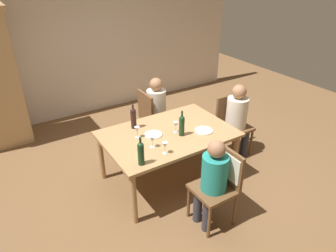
{
  "coord_description": "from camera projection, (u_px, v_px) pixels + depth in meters",
  "views": [
    {
      "loc": [
        -1.86,
        -2.94,
        2.73
      ],
      "look_at": [
        0.0,
        0.0,
        0.84
      ],
      "focal_mm": 32.84,
      "sensor_mm": 36.0,
      "label": 1
    }
  ],
  "objects": [
    {
      "name": "person_man_bearded",
      "position": [
        212.0,
        178.0,
        3.34
      ],
      "size": [
        0.33,
        0.29,
        1.09
      ],
      "rotation": [
        0.0,
        0.0,
        1.57
      ],
      "color": "#33333D",
      "rests_on": "ground_plane"
    },
    {
      "name": "wine_bottle_dark_red",
      "position": [
        182.0,
        125.0,
        3.89
      ],
      "size": [
        0.07,
        0.07,
        0.34
      ],
      "color": "#19381E",
      "rests_on": "dining_table"
    },
    {
      "name": "chair_near",
      "position": [
        222.0,
        176.0,
        3.44
      ],
      "size": [
        0.46,
        0.44,
        0.92
      ],
      "rotation": [
        0.0,
        0.0,
        1.57
      ],
      "color": "brown",
      "rests_on": "ground_plane"
    },
    {
      "name": "rear_room_partition",
      "position": [
        89.0,
        43.0,
        5.77
      ],
      "size": [
        6.4,
        0.12,
        2.7
      ],
      "primitive_type": "cube",
      "color": "beige",
      "rests_on": "ground_plane"
    },
    {
      "name": "wine_glass_centre",
      "position": [
        165.0,
        146.0,
        3.53
      ],
      "size": [
        0.07,
        0.07,
        0.15
      ],
      "color": "silver",
      "rests_on": "dining_table"
    },
    {
      "name": "ground_plane",
      "position": [
        168.0,
        178.0,
        4.36
      ],
      "size": [
        10.0,
        10.0,
        0.0
      ],
      "primitive_type": "plane",
      "color": "brown"
    },
    {
      "name": "dinner_plate_host",
      "position": [
        153.0,
        135.0,
        3.95
      ],
      "size": [
        0.23,
        0.23,
        0.01
      ],
      "primitive_type": "cylinder",
      "color": "silver",
      "rests_on": "dining_table"
    },
    {
      "name": "chair_far_right",
      "position": [
        152.0,
        114.0,
        4.94
      ],
      "size": [
        0.44,
        0.44,
        0.92
      ],
      "rotation": [
        0.0,
        0.0,
        -1.57
      ],
      "color": "brown",
      "rests_on": "ground_plane"
    },
    {
      "name": "person_woman_host",
      "position": [
        238.0,
        116.0,
        4.6
      ],
      "size": [
        0.32,
        0.36,
        1.15
      ],
      "rotation": [
        0.0,
        0.0,
        3.14
      ],
      "color": "#33333D",
      "rests_on": "ground_plane"
    },
    {
      "name": "chair_right_end",
      "position": [
        232.0,
        121.0,
        4.75
      ],
      "size": [
        0.44,
        0.44,
        0.92
      ],
      "rotation": [
        0.0,
        0.0,
        3.14
      ],
      "color": "brown",
      "rests_on": "ground_plane"
    },
    {
      "name": "dining_table",
      "position": [
        168.0,
        138.0,
        4.05
      ],
      "size": [
        1.68,
        1.13,
        0.74
      ],
      "color": "#A87F51",
      "rests_on": "ground_plane"
    },
    {
      "name": "wine_glass_near_right",
      "position": [
        176.0,
        125.0,
        3.97
      ],
      "size": [
        0.07,
        0.07,
        0.15
      ],
      "color": "silver",
      "rests_on": "dining_table"
    },
    {
      "name": "wine_glass_near_left",
      "position": [
        137.0,
        130.0,
        3.86
      ],
      "size": [
        0.07,
        0.07,
        0.15
      ],
      "color": "silver",
      "rests_on": "dining_table"
    },
    {
      "name": "wine_bottle_tall_green",
      "position": [
        133.0,
        118.0,
        4.06
      ],
      "size": [
        0.08,
        0.08,
        0.34
      ],
      "color": "black",
      "rests_on": "dining_table"
    },
    {
      "name": "wine_bottle_short_olive",
      "position": [
        141.0,
        153.0,
        3.32
      ],
      "size": [
        0.07,
        0.07,
        0.34
      ],
      "color": "#19381E",
      "rests_on": "dining_table"
    },
    {
      "name": "dinner_plate_guest_left",
      "position": [
        204.0,
        131.0,
        4.05
      ],
      "size": [
        0.24,
        0.24,
        0.01
      ],
      "primitive_type": "cylinder",
      "color": "white",
      "rests_on": "dining_table"
    },
    {
      "name": "wine_glass_far",
      "position": [
        152.0,
        140.0,
        3.65
      ],
      "size": [
        0.07,
        0.07,
        0.15
      ],
      "color": "silver",
      "rests_on": "dining_table"
    },
    {
      "name": "person_man_guest",
      "position": [
        158.0,
        106.0,
        4.94
      ],
      "size": [
        0.35,
        0.31,
        1.13
      ],
      "rotation": [
        0.0,
        0.0,
        -1.57
      ],
      "color": "#33333D",
      "rests_on": "ground_plane"
    }
  ]
}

